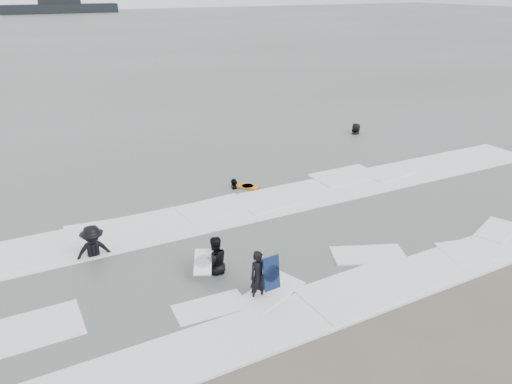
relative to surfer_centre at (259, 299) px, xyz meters
name	(u,v)px	position (x,y,z in m)	size (l,w,h in m)	color
ground	(338,289)	(2.22, -0.59, 0.00)	(320.00, 320.00, 0.00)	brown
sea	(39,36)	(2.22, 79.41, 0.06)	(320.00, 320.00, 0.00)	#47544C
surfer_centre	(259,299)	(0.00, 0.00, 0.00)	(0.54, 0.36, 1.49)	black
surfer_wading	(215,273)	(-0.54, 1.76, 0.00)	(0.85, 0.66, 1.76)	black
surfer_breaker	(95,258)	(-3.55, 4.31, 0.00)	(1.28, 0.74, 1.98)	black
surfer_right_near	(234,189)	(2.77, 7.45, 0.00)	(0.95, 0.39, 1.61)	black
surfer_right_far	(356,135)	(12.33, 11.56, 0.00)	(0.89, 0.58, 1.82)	black
surf_foam	(274,233)	(2.22, 3.11, 0.04)	(30.03, 9.06, 0.09)	white
bodyboards	(241,232)	(0.88, 2.93, 0.50)	(5.15, 8.02, 1.25)	#0D1B3F
vessel_horizon	(60,8)	(14.51, 145.07, 1.54)	(30.59, 5.46, 4.15)	black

